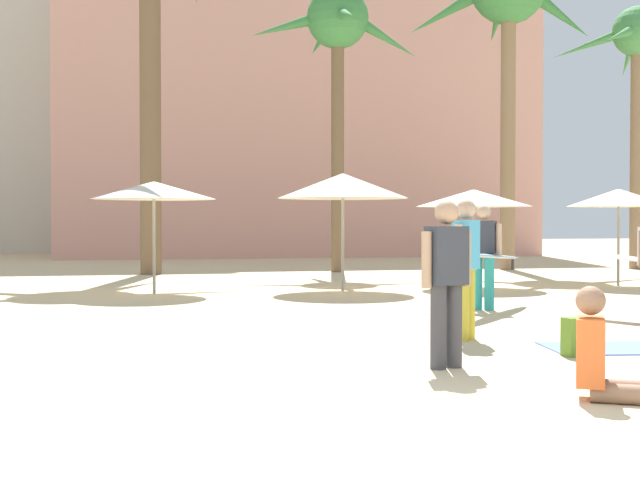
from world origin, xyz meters
The scene contains 16 objects.
ground centered at (0.00, 0.00, 0.00)m, with size 120.00×120.00×0.00m, color beige.
hotel_pink centered at (4.68, 32.19, 6.32)m, with size 20.00×9.19×12.65m, color #DB9989.
hotel_tower_gray centered at (-5.38, 39.15, 12.13)m, with size 19.62×8.19×24.27m, color beige.
palm_tree_far_left centered at (12.95, 17.91, 6.47)m, with size 4.74×4.75×8.07m.
palm_tree_left centered at (8.88, 18.35, 8.04)m, with size 5.94×6.30×9.72m.
palm_tree_center centered at (3.56, 18.29, 6.82)m, with size 4.91×5.10×8.23m.
cafe_umbrella_1 centered at (2.16, 11.71, 2.21)m, with size 2.75×2.75×2.47m.
cafe_umbrella_2 centered at (5.23, 12.09, 1.98)m, with size 2.56×2.56×2.17m.
cafe_umbrella_4 centered at (8.60, 11.78, 2.00)m, with size 2.31×2.31×2.20m.
cafe_umbrella_5 centered at (-1.73, 11.84, 2.09)m, with size 2.50×2.50×2.27m.
beach_towel centered at (3.44, 3.23, 0.01)m, with size 1.74×1.00×0.01m, color #6684E0.
backpack centered at (2.64, 2.86, 0.20)m, with size 0.33×0.28×0.42m.
person_mid_right centered at (3.54, 7.41, 0.93)m, with size 2.31×2.62×1.73m.
person_far_left centered at (1.00, 2.43, 0.91)m, with size 0.60×0.34×1.67m.
person_far_right centered at (1.94, 4.29, 0.95)m, with size 0.48×0.51×1.74m.
person_near_left centered at (1.78, 0.69, 0.32)m, with size 1.04×0.80×0.93m.
Camera 1 is at (-1.96, -5.48, 1.46)m, focal length 47.36 mm.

